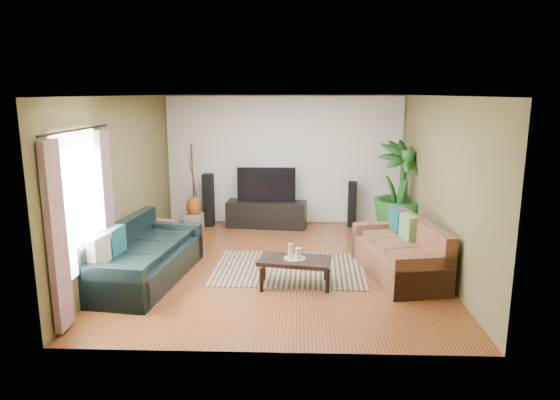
{
  "coord_description": "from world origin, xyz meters",
  "views": [
    {
      "loc": [
        0.28,
        -7.66,
        2.75
      ],
      "look_at": [
        0.0,
        0.2,
        1.05
      ],
      "focal_mm": 32.0,
      "sensor_mm": 36.0,
      "label": 1
    }
  ],
  "objects_px": {
    "coffee_table": "(294,272)",
    "vase": "(194,207)",
    "tv_stand": "(266,214)",
    "television": "(266,184)",
    "speaker_right": "(352,204)",
    "speaker_left": "(208,200)",
    "pedestal": "(195,222)",
    "potted_plant": "(401,190)",
    "sofa_right": "(399,249)",
    "sofa_left": "(145,253)",
    "side_table": "(160,237)"
  },
  "relations": [
    {
      "from": "television",
      "to": "sofa_right",
      "type": "bearing_deg",
      "value": -51.58
    },
    {
      "from": "tv_stand",
      "to": "television",
      "type": "height_order",
      "value": "television"
    },
    {
      "from": "speaker_right",
      "to": "coffee_table",
      "type": "bearing_deg",
      "value": -106.71
    },
    {
      "from": "sofa_left",
      "to": "potted_plant",
      "type": "relative_size",
      "value": 1.26
    },
    {
      "from": "speaker_left",
      "to": "vase",
      "type": "distance_m",
      "value": 0.42
    },
    {
      "from": "coffee_table",
      "to": "tv_stand",
      "type": "height_order",
      "value": "tv_stand"
    },
    {
      "from": "coffee_table",
      "to": "vase",
      "type": "distance_m",
      "value": 3.6
    },
    {
      "from": "potted_plant",
      "to": "pedestal",
      "type": "distance_m",
      "value": 4.15
    },
    {
      "from": "tv_stand",
      "to": "vase",
      "type": "distance_m",
      "value": 1.5
    },
    {
      "from": "tv_stand",
      "to": "speaker_right",
      "type": "bearing_deg",
      "value": 9.43
    },
    {
      "from": "sofa_right",
      "to": "tv_stand",
      "type": "distance_m",
      "value": 3.51
    },
    {
      "from": "coffee_table",
      "to": "potted_plant",
      "type": "height_order",
      "value": "potted_plant"
    },
    {
      "from": "vase",
      "to": "pedestal",
      "type": "bearing_deg",
      "value": 0.0
    },
    {
      "from": "sofa_right",
      "to": "coffee_table",
      "type": "bearing_deg",
      "value": -83.37
    },
    {
      "from": "television",
      "to": "pedestal",
      "type": "xyz_separation_m",
      "value": [
        -1.45,
        -0.31,
        -0.73
      ]
    },
    {
      "from": "speaker_left",
      "to": "speaker_right",
      "type": "relative_size",
      "value": 1.16
    },
    {
      "from": "speaker_left",
      "to": "television",
      "type": "bearing_deg",
      "value": 5.22
    },
    {
      "from": "tv_stand",
      "to": "speaker_right",
      "type": "xyz_separation_m",
      "value": [
        1.78,
        0.11,
        0.2
      ]
    },
    {
      "from": "potted_plant",
      "to": "vase",
      "type": "bearing_deg",
      "value": 175.12
    },
    {
      "from": "speaker_right",
      "to": "side_table",
      "type": "xyz_separation_m",
      "value": [
        -3.55,
        -1.8,
        -0.21
      ]
    },
    {
      "from": "coffee_table",
      "to": "speaker_right",
      "type": "bearing_deg",
      "value": 80.97
    },
    {
      "from": "vase",
      "to": "speaker_right",
      "type": "bearing_deg",
      "value": 7.15
    },
    {
      "from": "vase",
      "to": "side_table",
      "type": "height_order",
      "value": "vase"
    },
    {
      "from": "potted_plant",
      "to": "side_table",
      "type": "xyz_separation_m",
      "value": [
        -4.38,
        -1.05,
        -0.66
      ]
    },
    {
      "from": "sofa_left",
      "to": "television",
      "type": "distance_m",
      "value": 3.52
    },
    {
      "from": "side_table",
      "to": "sofa_right",
      "type": "bearing_deg",
      "value": -14.79
    },
    {
      "from": "coffee_table",
      "to": "side_table",
      "type": "distance_m",
      "value": 2.83
    },
    {
      "from": "speaker_right",
      "to": "potted_plant",
      "type": "relative_size",
      "value": 0.51
    },
    {
      "from": "tv_stand",
      "to": "television",
      "type": "xyz_separation_m",
      "value": [
        0.0,
        0.02,
        0.63
      ]
    },
    {
      "from": "coffee_table",
      "to": "speaker_left",
      "type": "distance_m",
      "value": 3.76
    },
    {
      "from": "tv_stand",
      "to": "television",
      "type": "bearing_deg",
      "value": 95.79
    },
    {
      "from": "speaker_left",
      "to": "pedestal",
      "type": "distance_m",
      "value": 0.57
    },
    {
      "from": "coffee_table",
      "to": "pedestal",
      "type": "distance_m",
      "value": 3.58
    },
    {
      "from": "sofa_right",
      "to": "vase",
      "type": "bearing_deg",
      "value": -134.49
    },
    {
      "from": "sofa_right",
      "to": "side_table",
      "type": "height_order",
      "value": "sofa_right"
    },
    {
      "from": "pedestal",
      "to": "vase",
      "type": "height_order",
      "value": "vase"
    },
    {
      "from": "television",
      "to": "pedestal",
      "type": "bearing_deg",
      "value": -167.87
    },
    {
      "from": "coffee_table",
      "to": "speaker_right",
      "type": "xyz_separation_m",
      "value": [
        1.17,
        3.34,
        0.27
      ]
    },
    {
      "from": "coffee_table",
      "to": "tv_stand",
      "type": "distance_m",
      "value": 3.28
    },
    {
      "from": "tv_stand",
      "to": "pedestal",
      "type": "bearing_deg",
      "value": -162.84
    },
    {
      "from": "vase",
      "to": "tv_stand",
      "type": "bearing_deg",
      "value": 11.37
    },
    {
      "from": "sofa_left",
      "to": "side_table",
      "type": "distance_m",
      "value": 1.4
    },
    {
      "from": "tv_stand",
      "to": "speaker_left",
      "type": "bearing_deg",
      "value": -176.22
    },
    {
      "from": "sofa_right",
      "to": "pedestal",
      "type": "bearing_deg",
      "value": -134.49
    },
    {
      "from": "tv_stand",
      "to": "speaker_left",
      "type": "relative_size",
      "value": 1.47
    },
    {
      "from": "speaker_left",
      "to": "potted_plant",
      "type": "bearing_deg",
      "value": -3.82
    },
    {
      "from": "sofa_left",
      "to": "speaker_right",
      "type": "relative_size",
      "value": 2.44
    },
    {
      "from": "speaker_right",
      "to": "pedestal",
      "type": "bearing_deg",
      "value": -170.23
    },
    {
      "from": "sofa_right",
      "to": "pedestal",
      "type": "relative_size",
      "value": 5.85
    },
    {
      "from": "sofa_right",
      "to": "vase",
      "type": "distance_m",
      "value": 4.38
    }
  ]
}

